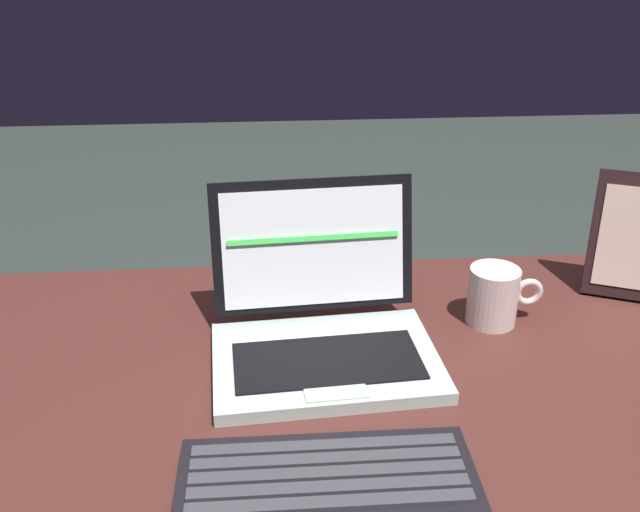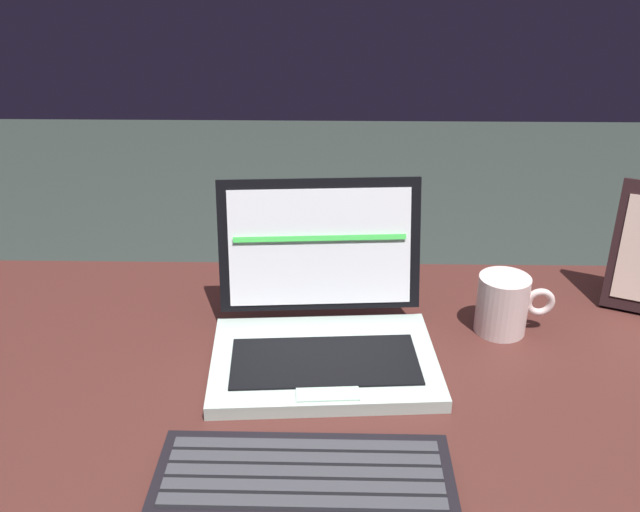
% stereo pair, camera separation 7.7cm
% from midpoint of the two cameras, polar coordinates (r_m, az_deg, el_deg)
% --- Properties ---
extents(desk, '(1.52, 0.64, 0.73)m').
position_cam_midpoint_polar(desk, '(0.97, 1.06, -13.19)').
color(desk, '#46211D').
rests_on(desk, ground).
extents(laptop_front, '(0.30, 0.26, 0.21)m').
position_cam_midpoint_polar(laptop_front, '(0.94, -2.18, -5.73)').
color(laptop_front, '#B0C3B8').
rests_on(laptop_front, desk).
extents(external_keyboard, '(0.30, 0.13, 0.03)m').
position_cam_midpoint_polar(external_keyboard, '(0.75, -2.46, -17.90)').
color(external_keyboard, black).
rests_on(external_keyboard, desk).
extents(photo_frame, '(0.13, 0.10, 0.19)m').
position_cam_midpoint_polar(photo_frame, '(1.15, 22.21, 1.36)').
color(photo_frame, black).
rests_on(photo_frame, desk).
extents(coffee_mug, '(0.11, 0.07, 0.08)m').
position_cam_midpoint_polar(coffee_mug, '(1.03, 11.83, -3.21)').
color(coffee_mug, beige).
rests_on(coffee_mug, desk).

